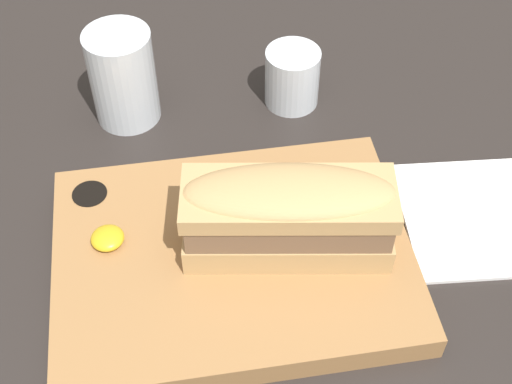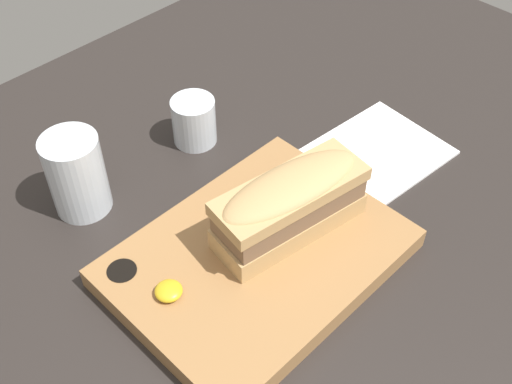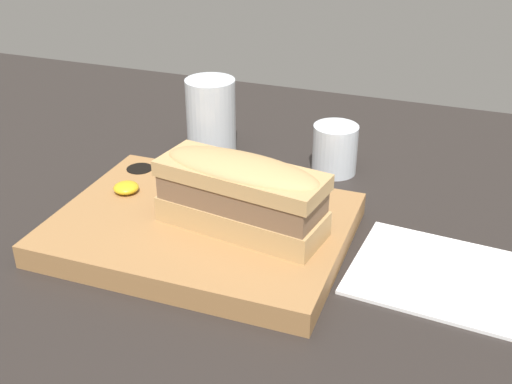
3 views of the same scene
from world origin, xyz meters
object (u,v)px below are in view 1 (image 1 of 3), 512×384
Objects in this scene: water_glass at (124,82)px; wine_glass at (292,80)px; napkin at (489,216)px; sandwich at (288,212)px; serving_board at (232,257)px.

wine_glass is (18.63, -0.52, -1.70)cm from water_glass.
napkin is (16.17, -20.39, -2.84)cm from wine_glass.
wine_glass is (4.90, 22.53, -4.25)cm from sandwich.
serving_board is at bearing -69.13° from water_glass.
sandwich is 26.95cm from water_glass.
water_glass is at bearing 178.39° from wine_glass.
wine_glass is 26.18cm from napkin.
wine_glass is (9.96, 22.20, 1.66)cm from serving_board.
serving_board is 24.55cm from water_glass.
serving_board is 1.69× the size of sandwich.
serving_board is 24.39cm from wine_glass.
water_glass is 0.60× the size of napkin.
water_glass is at bearing 148.99° from napkin.
napkin is at bearing 3.97° from serving_board.
water_glass is 40.85cm from napkin.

